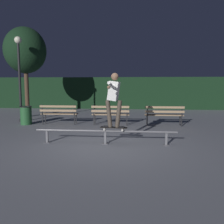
{
  "coord_description": "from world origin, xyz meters",
  "views": [
    {
      "loc": [
        0.82,
        -6.55,
        1.72
      ],
      "look_at": [
        0.12,
        0.92,
        0.85
      ],
      "focal_mm": 37.61,
      "sensor_mm": 36.0,
      "label": 1
    }
  ],
  "objects_px": {
    "park_bench_leftmost": "(59,112)",
    "tree_far_left": "(25,51)",
    "trash_can": "(26,115)",
    "lamp_post_left": "(19,68)",
    "park_bench_left_center": "(110,113)",
    "park_bench_right_center": "(164,113)",
    "grind_rail": "(105,133)",
    "skateboarder": "(114,95)",
    "skateboard": "(114,128)"
  },
  "relations": [
    {
      "from": "tree_far_left",
      "to": "park_bench_left_center",
      "type": "bearing_deg",
      "value": -25.63
    },
    {
      "from": "park_bench_left_center",
      "to": "park_bench_right_center",
      "type": "bearing_deg",
      "value": 0.0
    },
    {
      "from": "park_bench_leftmost",
      "to": "tree_far_left",
      "type": "relative_size",
      "value": 0.34
    },
    {
      "from": "park_bench_leftmost",
      "to": "lamp_post_left",
      "type": "relative_size",
      "value": 0.41
    },
    {
      "from": "skateboarder",
      "to": "park_bench_left_center",
      "type": "relative_size",
      "value": 0.97
    },
    {
      "from": "skateboard",
      "to": "lamp_post_left",
      "type": "relative_size",
      "value": 0.2
    },
    {
      "from": "skateboard",
      "to": "trash_can",
      "type": "relative_size",
      "value": 1.0
    },
    {
      "from": "park_bench_leftmost",
      "to": "tree_far_left",
      "type": "xyz_separation_m",
      "value": [
        -2.49,
        2.28,
        2.97
      ]
    },
    {
      "from": "park_bench_right_center",
      "to": "park_bench_leftmost",
      "type": "bearing_deg",
      "value": 180.0
    },
    {
      "from": "park_bench_right_center",
      "to": "tree_far_left",
      "type": "xyz_separation_m",
      "value": [
        -7.0,
        2.28,
        2.97
      ]
    },
    {
      "from": "skateboarder",
      "to": "trash_can",
      "type": "distance_m",
      "value": 5.22
    },
    {
      "from": "park_bench_leftmost",
      "to": "trash_can",
      "type": "height_order",
      "value": "park_bench_leftmost"
    },
    {
      "from": "park_bench_left_center",
      "to": "lamp_post_left",
      "type": "xyz_separation_m",
      "value": [
        -4.27,
        0.6,
        1.94
      ]
    },
    {
      "from": "skateboard",
      "to": "park_bench_right_center",
      "type": "xyz_separation_m",
      "value": [
        1.84,
        3.2,
        0.05
      ]
    },
    {
      "from": "park_bench_left_center",
      "to": "tree_far_left",
      "type": "relative_size",
      "value": 0.34
    },
    {
      "from": "skateboard",
      "to": "park_bench_left_center",
      "type": "height_order",
      "value": "park_bench_left_center"
    },
    {
      "from": "lamp_post_left",
      "to": "park_bench_leftmost",
      "type": "bearing_deg",
      "value": -16.49
    },
    {
      "from": "trash_can",
      "to": "lamp_post_left",
      "type": "bearing_deg",
      "value": 128.34
    },
    {
      "from": "park_bench_left_center",
      "to": "lamp_post_left",
      "type": "bearing_deg",
      "value": 172.05
    },
    {
      "from": "grind_rail",
      "to": "park_bench_right_center",
      "type": "xyz_separation_m",
      "value": [
        2.09,
        3.2,
        0.22
      ]
    },
    {
      "from": "park_bench_left_center",
      "to": "trash_can",
      "type": "height_order",
      "value": "park_bench_left_center"
    },
    {
      "from": "park_bench_right_center",
      "to": "lamp_post_left",
      "type": "distance_m",
      "value": 6.84
    },
    {
      "from": "skateboard",
      "to": "lamp_post_left",
      "type": "distance_m",
      "value": 6.36
    },
    {
      "from": "tree_far_left",
      "to": "trash_can",
      "type": "relative_size",
      "value": 5.91
    },
    {
      "from": "skateboarder",
      "to": "park_bench_left_center",
      "type": "bearing_deg",
      "value": 97.43
    },
    {
      "from": "grind_rail",
      "to": "trash_can",
      "type": "distance_m",
      "value": 4.92
    },
    {
      "from": "park_bench_left_center",
      "to": "grind_rail",
      "type": "bearing_deg",
      "value": -87.02
    },
    {
      "from": "skateboard",
      "to": "tree_far_left",
      "type": "xyz_separation_m",
      "value": [
        -5.16,
        5.48,
        3.02
      ]
    },
    {
      "from": "park_bench_leftmost",
      "to": "trash_can",
      "type": "xyz_separation_m",
      "value": [
        -1.43,
        -0.15,
        -0.12
      ]
    },
    {
      "from": "skateboarder",
      "to": "tree_far_left",
      "type": "height_order",
      "value": "tree_far_left"
    },
    {
      "from": "park_bench_leftmost",
      "to": "park_bench_left_center",
      "type": "relative_size",
      "value": 1.0
    },
    {
      "from": "tree_far_left",
      "to": "trash_can",
      "type": "xyz_separation_m",
      "value": [
        1.06,
        -2.42,
        -3.09
      ]
    },
    {
      "from": "grind_rail",
      "to": "lamp_post_left",
      "type": "height_order",
      "value": "lamp_post_left"
    },
    {
      "from": "skateboarder",
      "to": "park_bench_right_center",
      "type": "xyz_separation_m",
      "value": [
        1.84,
        3.2,
        -0.89
      ]
    },
    {
      "from": "park_bench_right_center",
      "to": "lamp_post_left",
      "type": "relative_size",
      "value": 0.41
    },
    {
      "from": "grind_rail",
      "to": "park_bench_left_center",
      "type": "height_order",
      "value": "park_bench_left_center"
    },
    {
      "from": "park_bench_right_center",
      "to": "tree_far_left",
      "type": "bearing_deg",
      "value": 161.99
    },
    {
      "from": "skateboard",
      "to": "park_bench_leftmost",
      "type": "xyz_separation_m",
      "value": [
        -2.67,
        3.2,
        0.05
      ]
    },
    {
      "from": "park_bench_right_center",
      "to": "park_bench_left_center",
      "type": "bearing_deg",
      "value": 180.0
    },
    {
      "from": "grind_rail",
      "to": "park_bench_right_center",
      "type": "bearing_deg",
      "value": 56.86
    },
    {
      "from": "park_bench_leftmost",
      "to": "lamp_post_left",
      "type": "xyz_separation_m",
      "value": [
        -2.02,
        0.6,
        1.94
      ]
    },
    {
      "from": "skateboarder",
      "to": "park_bench_left_center",
      "type": "xyz_separation_m",
      "value": [
        -0.42,
        3.2,
        -0.89
      ]
    },
    {
      "from": "skateboarder",
      "to": "tree_far_left",
      "type": "xyz_separation_m",
      "value": [
        -5.16,
        5.48,
        2.08
      ]
    },
    {
      "from": "skateboarder",
      "to": "trash_can",
      "type": "bearing_deg",
      "value": 143.32
    },
    {
      "from": "skateboarder",
      "to": "lamp_post_left",
      "type": "distance_m",
      "value": 6.13
    },
    {
      "from": "grind_rail",
      "to": "park_bench_leftmost",
      "type": "xyz_separation_m",
      "value": [
        -2.43,
        3.2,
        0.22
      ]
    },
    {
      "from": "trash_can",
      "to": "park_bench_right_center",
      "type": "bearing_deg",
      "value": 1.41
    },
    {
      "from": "skateboard",
      "to": "park_bench_right_center",
      "type": "distance_m",
      "value": 3.7
    },
    {
      "from": "park_bench_left_center",
      "to": "tree_far_left",
      "type": "distance_m",
      "value": 6.04
    },
    {
      "from": "grind_rail",
      "to": "lamp_post_left",
      "type": "bearing_deg",
      "value": 139.45
    }
  ]
}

